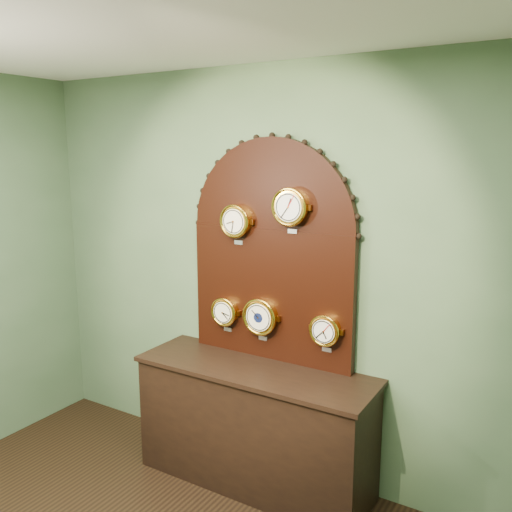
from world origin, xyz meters
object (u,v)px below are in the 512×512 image
Objects in this scene: barometer at (261,317)px; shop_counter at (254,427)px; arabic_clock at (290,207)px; display_board at (271,244)px; roman_clock at (236,221)px; hygrometer at (225,312)px; tide_clock at (325,330)px.

shop_counter is at bearing -73.89° from barometer.
arabic_clock reaches higher than barometer.
display_board is 0.29m from roman_clock.
arabic_clock is at bearing -0.06° from roman_clock.
display_board is 4.98× the size of barometer.
roman_clock is at bearing -164.41° from display_board.
display_board reaches higher than hygrometer.
barometer reaches higher than hygrometer.
barometer is at bearing -179.91° from arabic_clock.
tide_clock is (0.67, 0.00, -0.65)m from roman_clock.
arabic_clock is at bearing 41.44° from shop_counter.
hygrometer reaches higher than shop_counter.
roman_clock is 1.08× the size of tide_clock.
display_board is 0.32m from arabic_clock.
shop_counter is 6.20× the size of tide_clock.
barometer is at bearing -0.27° from hygrometer.
tide_clock is at bearing 0.23° from arabic_clock.
arabic_clock reaches higher than roman_clock.
shop_counter is 0.85m from tide_clock.
display_board is 0.67m from tide_clock.
arabic_clock reaches higher than hygrometer.
barometer is at bearing -123.16° from display_board.
display_board is at bearing 90.00° from shop_counter.
roman_clock is at bearing -179.95° from tide_clock.
shop_counter is 5.72× the size of roman_clock.
arabic_clock is (0.41, -0.00, 0.12)m from roman_clock.
roman_clock is at bearing 147.31° from shop_counter.
barometer is (-0.04, 0.15, 0.73)m from shop_counter.
arabic_clock is 0.92m from hygrometer.
arabic_clock is at bearing -21.18° from display_board.
roman_clock reaches higher than tide_clock.
tide_clock is at bearing 19.58° from shop_counter.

